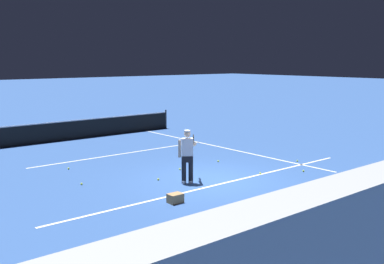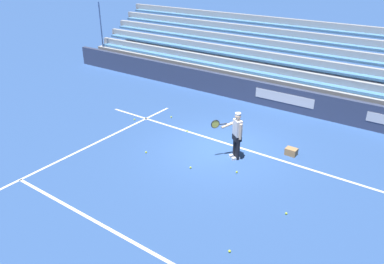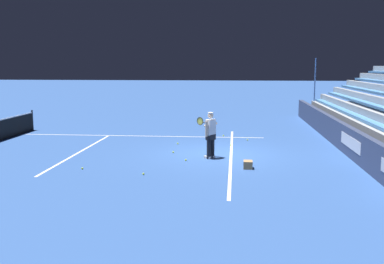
{
  "view_description": "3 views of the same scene",
  "coord_description": "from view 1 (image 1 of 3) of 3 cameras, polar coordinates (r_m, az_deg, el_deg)",
  "views": [
    {
      "loc": [
        -9.55,
        -10.59,
        3.92
      ],
      "look_at": [
        0.57,
        1.69,
        1.34
      ],
      "focal_mm": 42.0,
      "sensor_mm": 36.0,
      "label": 1
    },
    {
      "loc": [
        -6.24,
        10.54,
        6.54
      ],
      "look_at": [
        -0.08,
        1.91,
        1.46
      ],
      "focal_mm": 35.0,
      "sensor_mm": 36.0,
      "label": 2
    },
    {
      "loc": [
        -17.09,
        -0.62,
        3.45
      ],
      "look_at": [
        -0.18,
        1.0,
        0.88
      ],
      "focal_mm": 42.0,
      "sensor_mm": 36.0,
      "label": 3
    }
  ],
  "objects": [
    {
      "name": "back_wall_sponsor_board",
      "position": [
        11.56,
        19.41,
        -8.27
      ],
      "size": [
        26.85,
        0.25,
        1.1
      ],
      "color": "#384260",
      "rests_on": "ground"
    },
    {
      "name": "tennis_ball_stray_back",
      "position": [
        17.89,
        13.21,
        -3.58
      ],
      "size": [
        0.07,
        0.07,
        0.07
      ],
      "primitive_type": "sphere",
      "color": "#CCE533",
      "rests_on": "ground"
    },
    {
      "name": "tennis_ball_far_left",
      "position": [
        16.14,
        -1.55,
        -4.73
      ],
      "size": [
        0.07,
        0.07,
        0.07
      ],
      "primitive_type": "sphere",
      "color": "#CCE533",
      "rests_on": "ground"
    },
    {
      "name": "tennis_player",
      "position": [
        14.28,
        -0.58,
        -3.02
      ],
      "size": [
        0.96,
        0.82,
        1.71
      ],
      "color": "black",
      "rests_on": "ground"
    },
    {
      "name": "ball_box_cardboard",
      "position": [
        12.53,
        -2.14,
        -8.4
      ],
      "size": [
        0.41,
        0.31,
        0.26
      ],
      "primitive_type": "cube",
      "rotation": [
        0.0,
        0.0,
        -0.02
      ],
      "color": "#A87F51",
      "rests_on": "ground"
    },
    {
      "name": "tennis_net",
      "position": [
        22.97,
        -14.48,
        0.34
      ],
      "size": [
        11.09,
        0.09,
        1.07
      ],
      "color": "#33383D",
      "rests_on": "ground"
    },
    {
      "name": "ground_plane",
      "position": [
        14.79,
        2.46,
        -6.17
      ],
      "size": [
        160.0,
        160.0,
        0.0
      ],
      "primitive_type": "plane",
      "color": "#2D5193"
    },
    {
      "name": "tennis_ball_on_baseline",
      "position": [
        16.35,
        13.96,
        -4.82
      ],
      "size": [
        0.07,
        0.07,
        0.07
      ],
      "primitive_type": "sphere",
      "color": "#CCE533",
      "rests_on": "ground"
    },
    {
      "name": "tennis_ball_toward_net",
      "position": [
        14.68,
        -13.85,
        -6.41
      ],
      "size": [
        0.07,
        0.07,
        0.07
      ],
      "primitive_type": "sphere",
      "color": "#CCE533",
      "rests_on": "ground"
    },
    {
      "name": "tennis_ball_far_right",
      "position": [
        15.73,
        8.66,
        -5.2
      ],
      "size": [
        0.07,
        0.07,
        0.07
      ],
      "primitive_type": "sphere",
      "color": "#CCE533",
      "rests_on": "ground"
    },
    {
      "name": "court_service_line_white",
      "position": [
        19.11,
        -8.64,
        -2.72
      ],
      "size": [
        8.22,
        0.1,
        0.01
      ],
      "primitive_type": "cube",
      "color": "white",
      "rests_on": "ground"
    },
    {
      "name": "tennis_ball_by_box",
      "position": [
        14.82,
        -4.3,
        -6.02
      ],
      "size": [
        0.07,
        0.07,
        0.07
      ],
      "primitive_type": "sphere",
      "color": "#CCE533",
      "rests_on": "ground"
    },
    {
      "name": "court_baseline_white",
      "position": [
        14.43,
        3.8,
        -6.56
      ],
      "size": [
        12.0,
        0.1,
        0.01
      ],
      "primitive_type": "cube",
      "color": "white",
      "rests_on": "ground"
    },
    {
      "name": "tennis_ball_near_player",
      "position": [
        17.41,
        3.35,
        -3.7
      ],
      "size": [
        0.07,
        0.07,
        0.07
      ],
      "primitive_type": "sphere",
      "color": "#CCE533",
      "rests_on": "ground"
    },
    {
      "name": "court_sideline_white",
      "position": [
        20.36,
        3.54,
        -1.9
      ],
      "size": [
        0.1,
        12.0,
        0.01
      ],
      "primitive_type": "cube",
      "color": "white",
      "rests_on": "ground"
    },
    {
      "name": "tennis_ball_midcourt",
      "position": [
        16.82,
        -15.41,
        -4.49
      ],
      "size": [
        0.07,
        0.07,
        0.07
      ],
      "primitive_type": "sphere",
      "color": "#CCE533",
      "rests_on": "ground"
    }
  ]
}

